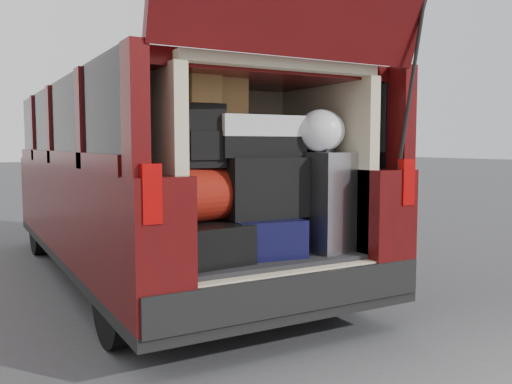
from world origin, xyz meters
TOP-DOWN VIEW (x-y plane):
  - ground at (0.00, 0.00)m, footprint 80.00×80.00m
  - minivan at (0.00, 1.86)m, footprint 1.90×5.35m
  - load_floor at (0.00, 0.28)m, footprint 1.24×1.05m
  - black_hardshell at (-0.39, 0.13)m, footprint 0.48×0.63m
  - navy_hardshell at (0.03, 0.14)m, footprint 0.52×0.61m
  - silver_roller at (0.45, 0.06)m, footprint 0.34×0.48m
  - red_duffel at (-0.35, 0.17)m, footprint 0.57×0.43m
  - black_soft_case at (0.05, 0.15)m, footprint 0.55×0.34m
  - backpack at (-0.37, 0.17)m, footprint 0.28×0.18m
  - twotone_duffel at (0.03, 0.19)m, footprint 0.60×0.31m
  - grocery_sack_lower at (-0.37, 0.15)m, footprint 0.20×0.17m
  - grocery_sack_upper at (-0.17, 0.24)m, footprint 0.25×0.21m
  - plastic_bag_right at (0.45, 0.04)m, footprint 0.34×0.32m

SIDE VIEW (x-z plane):
  - ground at x=0.00m, z-range 0.00..0.00m
  - load_floor at x=0.00m, z-range 0.00..0.55m
  - black_hardshell at x=-0.39m, z-range 0.55..0.79m
  - navy_hardshell at x=0.03m, z-range 0.55..0.79m
  - silver_roller at x=0.45m, z-range 0.55..1.21m
  - minivan at x=0.00m, z-range -0.47..2.29m
  - red_duffel at x=-0.35m, z-range 0.79..1.12m
  - black_soft_case at x=0.05m, z-range 0.79..1.18m
  - twotone_duffel at x=0.03m, z-range 1.18..1.45m
  - backpack at x=-0.37m, z-range 1.12..1.51m
  - plastic_bag_right at x=0.45m, z-range 1.21..1.50m
  - grocery_sack_upper at x=-0.17m, z-range 1.45..1.68m
  - grocery_sack_lower at x=-0.37m, z-range 1.51..1.69m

